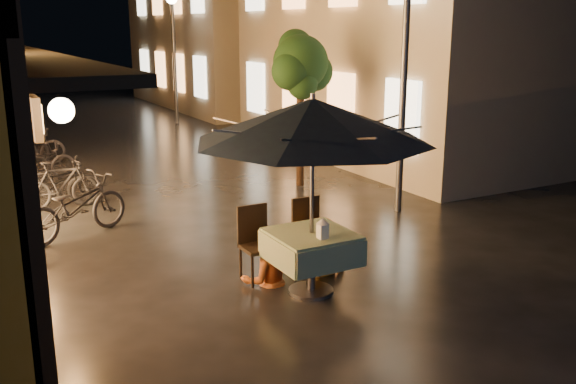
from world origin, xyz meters
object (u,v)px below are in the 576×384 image
cafe_table (311,247)px  patio_umbrella (313,120)px  streetlamp_near (405,44)px  person_yellow (322,220)px  bicycle_0 (75,207)px  person_orange (266,230)px  table_lantern (323,227)px

cafe_table → patio_umbrella: size_ratio=0.35×
streetlamp_near → person_yellow: bearing=-145.8°
bicycle_0 → person_orange: bearing=-174.0°
streetlamp_near → cafe_table: bearing=-143.5°
person_orange → streetlamp_near: bearing=-144.5°
patio_umbrella → person_orange: size_ratio=2.04×
streetlamp_near → cafe_table: size_ratio=4.27×
patio_umbrella → person_yellow: 1.59m
table_lantern → patio_umbrella: bearing=90.0°
streetlamp_near → cafe_table: 4.62m
streetlamp_near → bicycle_0: bearing=167.0°
person_orange → bicycle_0: (-1.79, 3.05, -0.21)m
patio_umbrella → person_yellow: size_ratio=1.98×
cafe_table → person_yellow: person_yellow is taller
person_orange → person_yellow: bearing=-174.4°
person_yellow → patio_umbrella: bearing=39.0°
patio_umbrella → table_lantern: 1.26m
person_orange → person_yellow: 0.81m
patio_umbrella → person_orange: bearing=121.3°
streetlamp_near → patio_umbrella: size_ratio=1.48×
bicycle_0 → table_lantern: bearing=-175.6°
patio_umbrella → table_lantern: (-0.00, -0.26, -1.23)m
table_lantern → cafe_table: bearing=90.0°
patio_umbrella → person_orange: (-0.34, 0.56, -1.45)m
patio_umbrella → person_yellow: (0.47, 0.52, -1.43)m
streetlamp_near → person_orange: size_ratio=3.02×
cafe_table → patio_umbrella: 1.56m
person_orange → cafe_table: bearing=129.7°
table_lantern → person_yellow: 0.93m
cafe_table → patio_umbrella: bearing=-45.0°
person_orange → bicycle_0: size_ratio=0.76×
bicycle_0 → person_yellow: bearing=-164.3°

